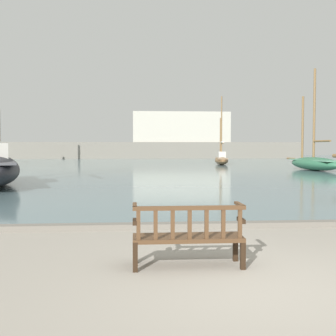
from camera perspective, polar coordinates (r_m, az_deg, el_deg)
The scene contains 7 objects.
ground_plane at distance 5.58m, azimuth 12.39°, elevation -15.44°, with size 160.00×160.00×0.00m, color gray.
harbor_water at distance 49.12m, azimuth -2.54°, elevation 0.82°, with size 100.00×80.00×0.08m, color slate.
quay_edge_kerb at distance 9.21m, azimuth 5.42°, elevation -7.72°, with size 40.00×0.30×0.12m, color slate.
park_bench at distance 6.19m, azimuth 2.72°, elevation -9.04°, with size 1.60×0.52×0.92m.
sailboat_far_starboard at distance 32.37m, azimuth 19.21°, elevation 0.76°, with size 2.30×7.61×7.36m.
sailboat_mid_starboard at distance 41.24m, azimuth 7.25°, elevation 1.25°, with size 1.84×6.01×6.63m.
far_breakwater at distance 62.92m, azimuth -1.65°, elevation 3.42°, with size 46.44×2.40×7.16m.
Camera 1 is at (-1.54, -5.07, 1.74)m, focal length 45.00 mm.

